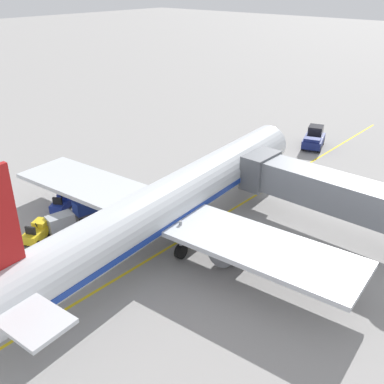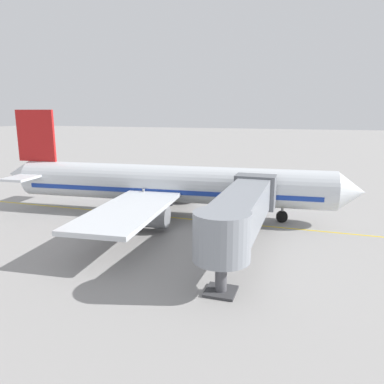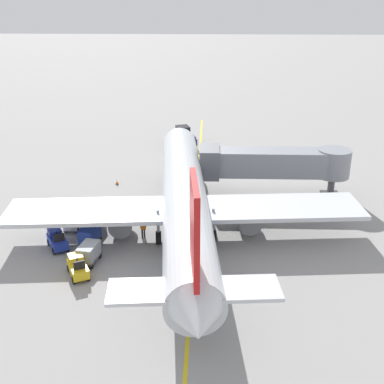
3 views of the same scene
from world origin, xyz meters
name	(u,v)px [view 3 (image 3 of 3)]	position (x,y,z in m)	size (l,w,h in m)	color
ground_plane	(195,233)	(0.00, 0.00, 0.00)	(400.00, 400.00, 0.00)	gray
gate_lead_in_line	(195,233)	(0.00, 0.00, 0.00)	(0.24, 80.00, 0.01)	gold
parked_airliner	(185,200)	(-0.83, -0.11, 3.19)	(30.33, 37.35, 10.63)	silver
jet_bridge	(274,163)	(7.83, 9.10, 3.46)	(15.30, 3.50, 4.98)	gray
pushback_tractor	(185,137)	(-2.16, 26.27, 1.10)	(3.50, 4.88, 2.40)	navy
baggage_tug_lead	(78,267)	(-8.50, -7.23, 0.71)	(2.18, 2.77, 1.62)	gold
baggage_tug_trailing	(74,220)	(-10.85, 0.68, 0.71)	(1.28, 2.50, 1.62)	silver
baggage_tug_spare	(57,240)	(-11.25, -3.09, 0.71)	(2.31, 2.76, 1.62)	#1E339E
baggage_cart_front	(94,220)	(-8.89, 0.35, 0.95)	(1.68, 2.98, 1.58)	#4C4C51
baggage_cart_second_in_train	(90,234)	(-8.70, -2.36, 0.95)	(1.68, 2.98, 1.58)	#4C4C51
baggage_cart_third_in_train	(89,252)	(-8.08, -5.37, 0.95)	(1.68, 2.98, 1.58)	#4C4C51
ground_crew_wing_walker	(143,228)	(-4.37, -1.08, 0.95)	(0.72, 0.32, 1.69)	#232328
safety_cone_nose_left	(117,182)	(-8.86, 11.29, 0.29)	(0.36, 0.36, 0.59)	black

